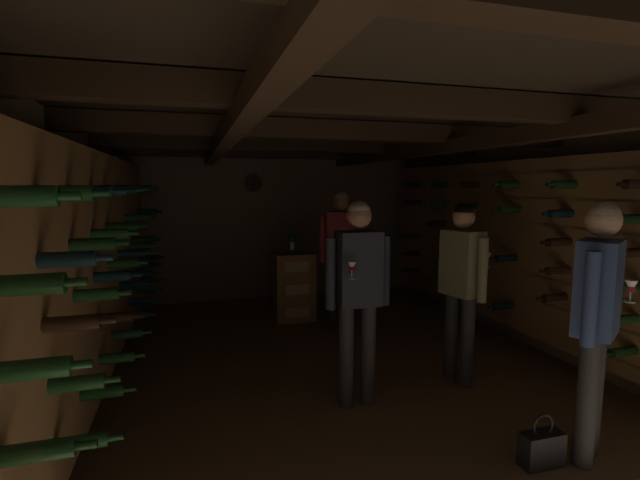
{
  "coord_description": "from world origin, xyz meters",
  "views": [
    {
      "loc": [
        -1.31,
        -3.75,
        1.79
      ],
      "look_at": [
        -0.14,
        0.3,
        1.27
      ],
      "focal_mm": 24.98,
      "sensor_mm": 36.0,
      "label": 1
    }
  ],
  "objects_px": {
    "person_guest_near_right": "(597,306)",
    "handbag": "(542,448)",
    "display_bottle": "(291,243)",
    "person_guest_mid_right": "(462,276)",
    "wine_crate_stack": "(294,287)",
    "person_guest_far_right": "(341,247)",
    "person_host_center": "(358,284)"
  },
  "relations": [
    {
      "from": "wine_crate_stack",
      "to": "handbag",
      "type": "distance_m",
      "value": 3.59
    },
    {
      "from": "display_bottle",
      "to": "person_guest_far_right",
      "type": "height_order",
      "value": "person_guest_far_right"
    },
    {
      "from": "person_host_center",
      "to": "handbag",
      "type": "height_order",
      "value": "person_host_center"
    },
    {
      "from": "person_host_center",
      "to": "person_guest_near_right",
      "type": "xyz_separation_m",
      "value": [
        1.18,
        -1.11,
        0.02
      ]
    },
    {
      "from": "wine_crate_stack",
      "to": "handbag",
      "type": "height_order",
      "value": "wine_crate_stack"
    },
    {
      "from": "display_bottle",
      "to": "person_guest_mid_right",
      "type": "relative_size",
      "value": 0.22
    },
    {
      "from": "person_guest_far_right",
      "to": "person_host_center",
      "type": "bearing_deg",
      "value": -104.82
    },
    {
      "from": "display_bottle",
      "to": "person_guest_mid_right",
      "type": "height_order",
      "value": "person_guest_mid_right"
    },
    {
      "from": "wine_crate_stack",
      "to": "person_guest_far_right",
      "type": "bearing_deg",
      "value": -49.64
    },
    {
      "from": "display_bottle",
      "to": "person_guest_far_right",
      "type": "xyz_separation_m",
      "value": [
        0.49,
        -0.57,
        0.01
      ]
    },
    {
      "from": "person_host_center",
      "to": "person_guest_far_right",
      "type": "bearing_deg",
      "value": 75.18
    },
    {
      "from": "display_bottle",
      "to": "handbag",
      "type": "bearing_deg",
      "value": -76.3
    },
    {
      "from": "person_guest_mid_right",
      "to": "person_guest_near_right",
      "type": "distance_m",
      "value": 1.25
    },
    {
      "from": "wine_crate_stack",
      "to": "person_guest_near_right",
      "type": "height_order",
      "value": "person_guest_near_right"
    },
    {
      "from": "handbag",
      "to": "person_guest_mid_right",
      "type": "bearing_deg",
      "value": 81.21
    },
    {
      "from": "person_guest_far_right",
      "to": "display_bottle",
      "type": "bearing_deg",
      "value": 130.82
    },
    {
      "from": "wine_crate_stack",
      "to": "person_host_center",
      "type": "bearing_deg",
      "value": -90.52
    },
    {
      "from": "person_guest_mid_right",
      "to": "display_bottle",
      "type": "bearing_deg",
      "value": 114.58
    },
    {
      "from": "person_guest_far_right",
      "to": "person_guest_mid_right",
      "type": "xyz_separation_m",
      "value": [
        0.55,
        -1.71,
        -0.06
      ]
    },
    {
      "from": "wine_crate_stack",
      "to": "display_bottle",
      "type": "relative_size",
      "value": 2.57
    },
    {
      "from": "person_guest_mid_right",
      "to": "person_guest_near_right",
      "type": "relative_size",
      "value": 0.96
    },
    {
      "from": "person_guest_far_right",
      "to": "person_guest_mid_right",
      "type": "height_order",
      "value": "person_guest_far_right"
    },
    {
      "from": "display_bottle",
      "to": "person_guest_mid_right",
      "type": "bearing_deg",
      "value": -65.42
    },
    {
      "from": "wine_crate_stack",
      "to": "person_host_center",
      "type": "xyz_separation_m",
      "value": [
        -0.02,
        -2.39,
        0.56
      ]
    },
    {
      "from": "person_host_center",
      "to": "person_guest_mid_right",
      "type": "height_order",
      "value": "person_host_center"
    },
    {
      "from": "handbag",
      "to": "display_bottle",
      "type": "bearing_deg",
      "value": 103.7
    },
    {
      "from": "wine_crate_stack",
      "to": "person_host_center",
      "type": "relative_size",
      "value": 0.54
    },
    {
      "from": "person_guest_far_right",
      "to": "person_guest_near_right",
      "type": "relative_size",
      "value": 1.01
    },
    {
      "from": "person_guest_mid_right",
      "to": "handbag",
      "type": "bearing_deg",
      "value": -98.79
    },
    {
      "from": "person_host_center",
      "to": "handbag",
      "type": "bearing_deg",
      "value": -52.04
    },
    {
      "from": "person_guest_near_right",
      "to": "person_guest_mid_right",
      "type": "bearing_deg",
      "value": 96.72
    },
    {
      "from": "person_guest_near_right",
      "to": "handbag",
      "type": "xyz_separation_m",
      "value": [
        -0.34,
        0.02,
        -0.91
      ]
    }
  ]
}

